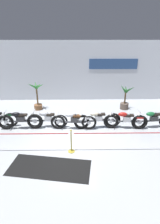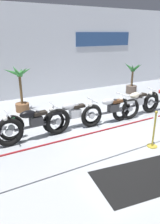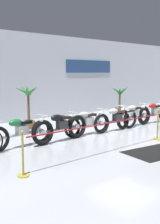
{
  "view_description": "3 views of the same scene",
  "coord_description": "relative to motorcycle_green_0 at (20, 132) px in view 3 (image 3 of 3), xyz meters",
  "views": [
    {
      "loc": [
        0.24,
        -7.55,
        4.49
      ],
      "look_at": [
        0.37,
        1.28,
        0.6
      ],
      "focal_mm": 28.0,
      "sensor_mm": 36.0,
      "label": 1
    },
    {
      "loc": [
        -4.41,
        -5.18,
        2.98
      ],
      "look_at": [
        -1.12,
        0.68,
        0.53
      ],
      "focal_mm": 35.0,
      "sensor_mm": 36.0,
      "label": 2
    },
    {
      "loc": [
        -8.34,
        -6.88,
        2.32
      ],
      "look_at": [
        -1.36,
        1.09,
        0.82
      ],
      "focal_mm": 45.0,
      "sensor_mm": 36.0,
      "label": 3
    }
  ],
  "objects": [
    {
      "name": "ground_plane",
      "position": [
        4.12,
        -0.74,
        -0.48
      ],
      "size": [
        120.0,
        120.0,
        0.0
      ],
      "primitive_type": "plane",
      "color": "#B2B7BC"
    },
    {
      "name": "back_wall",
      "position": [
        4.13,
        4.38,
        1.62
      ],
      "size": [
        28.0,
        0.29,
        4.2
      ],
      "color": "silver",
      "rests_on": "ground"
    },
    {
      "name": "motorcycle_green_0",
      "position": [
        0.0,
        0.0,
        0.0
      ],
      "size": [
        2.37,
        0.62,
        0.97
      ],
      "color": "black",
      "rests_on": "ground"
    },
    {
      "name": "motorcycle_black_1",
      "position": [
        1.4,
        -0.22,
        0.0
      ],
      "size": [
        2.31,
        0.62,
        0.99
      ],
      "color": "black",
      "rests_on": "ground"
    },
    {
      "name": "motorcycle_silver_2",
      "position": [
        2.76,
        -0.06,
        -0.01
      ],
      "size": [
        2.12,
        0.62,
        0.94
      ],
      "color": "black",
      "rests_on": "ground"
    },
    {
      "name": "motorcycle_silver_3",
      "position": [
        4.13,
        -0.29,
        -0.0
      ],
      "size": [
        2.37,
        0.62,
        0.96
      ],
      "color": "black",
      "rests_on": "ground"
    },
    {
      "name": "motorcycle_cream_4",
      "position": [
        5.38,
        -0.2,
        -0.0
      ],
      "size": [
        2.46,
        0.63,
        0.98
      ],
      "color": "black",
      "rests_on": "ground"
    },
    {
      "name": "motorcycle_red_5",
      "position": [
        6.83,
        -0.25,
        -0.01
      ],
      "size": [
        2.27,
        0.62,
        0.96
      ],
      "color": "black",
      "rests_on": "ground"
    },
    {
      "name": "potted_palm_left_of_row",
      "position": [
        1.74,
        2.43,
        0.36
      ],
      "size": [
        1.08,
        0.89,
        1.88
      ],
      "color": "brown",
      "rests_on": "ground"
    },
    {
      "name": "potted_palm_right_of_row",
      "position": [
        7.46,
        2.43,
        0.17
      ],
      "size": [
        1.0,
        1.11,
        1.62
      ],
      "color": "brown",
      "rests_on": "ground"
    },
    {
      "name": "stanchion_far_left",
      "position": [
        2.63,
        -2.22,
        0.25
      ],
      "size": [
        10.51,
        0.28,
        1.05
      ],
      "color": "gold",
      "rests_on": "ground"
    },
    {
      "name": "stanchion_mid_left",
      "position": [
        4.08,
        -2.22,
        -0.13
      ],
      "size": [
        0.28,
        0.28,
        1.05
      ],
      "color": "gold",
      "rests_on": "ground"
    }
  ]
}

